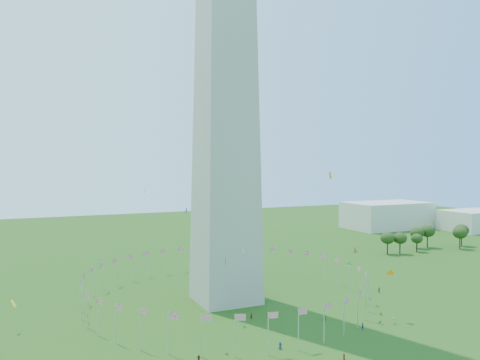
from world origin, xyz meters
The scene contains 7 objects.
washington_monument centered at (0.00, 50.00, 84.50)m, with size 16.80×16.80×169.00m, color #ADA89A, non-canonical shape.
flag_ring centered at (0.00, 50.00, 4.50)m, with size 80.24×80.24×9.00m.
gov_building_east_a centered at (150.00, 150.00, 8.00)m, with size 50.00×30.00×16.00m, color beige.
gov_building_east_b centered at (190.00, 120.00, 6.00)m, with size 35.00×25.00×12.00m, color beige.
crowd centered at (8.67, -0.49, 0.83)m, with size 87.76×59.99×1.87m.
kites_aloft centered at (14.41, 22.48, 19.33)m, with size 110.63×73.52×32.03m.
tree_line_east centered at (116.61, 85.38, 4.93)m, with size 53.52×15.87×10.53m.
Camera 1 is at (-52.07, -74.12, 39.80)m, focal length 35.00 mm.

